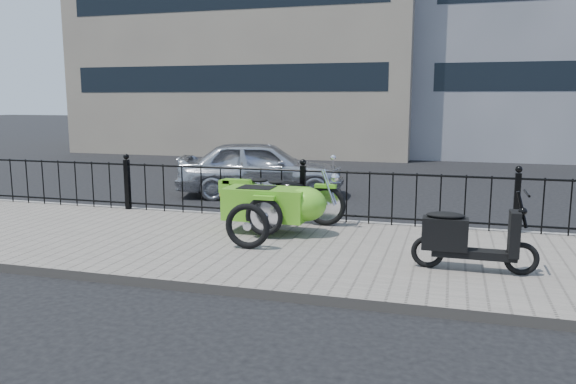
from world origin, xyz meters
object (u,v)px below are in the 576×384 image
(spare_tire, at_px, (248,226))
(sedan_car, at_px, (261,168))
(scooter, at_px, (465,239))
(motorcycle_sidecar, at_px, (279,202))

(spare_tire, distance_m, sedan_car, 5.15)
(scooter, bearing_deg, motorcycle_sidecar, 154.42)
(motorcycle_sidecar, bearing_deg, sedan_car, 113.04)
(motorcycle_sidecar, relative_size, spare_tire, 3.46)
(scooter, distance_m, spare_tire, 2.95)
(scooter, bearing_deg, spare_tire, 176.06)
(motorcycle_sidecar, height_order, spare_tire, motorcycle_sidecar)
(motorcycle_sidecar, distance_m, spare_tire, 1.16)
(motorcycle_sidecar, height_order, sedan_car, sedan_car)
(scooter, height_order, sedan_car, sedan_car)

